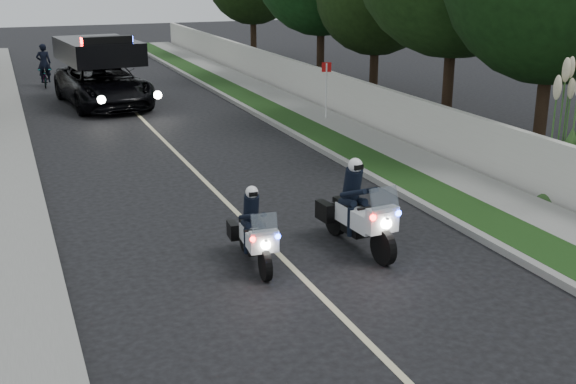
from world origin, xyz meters
The scene contains 20 objects.
ground centered at (0.00, 0.00, 0.00)m, with size 120.00×120.00×0.00m, color black.
curb_right centered at (4.10, 10.00, 0.07)m, with size 0.20×60.00×0.15m, color gray.
grass_verge centered at (4.80, 10.00, 0.08)m, with size 1.20×60.00×0.16m, color #193814.
sidewalk_right centered at (6.10, 10.00, 0.08)m, with size 1.40×60.00×0.16m, color gray.
property_wall centered at (7.10, 10.00, 0.75)m, with size 0.22×60.00×1.50m, color beige.
curb_left centered at (-4.10, 10.00, 0.07)m, with size 0.20×60.00×0.15m, color gray.
lane_marking centered at (0.00, 10.00, 0.00)m, with size 0.12×50.00×0.01m, color #BFB78C.
police_moto_left centered at (-0.59, 0.10, 0.00)m, with size 0.62×1.77×1.50m, color silver, non-canonical shape.
police_moto_right centered at (1.56, 0.10, 0.00)m, with size 0.75×2.14×1.82m, color silver, non-canonical shape.
police_suv centered at (-0.89, 17.52, 0.00)m, with size 2.88×6.23×3.03m, color black.
bicycle centered at (-2.73, 23.33, 0.00)m, with size 0.57×1.64×0.86m, color black.
cyclist centered at (-2.73, 23.33, 0.00)m, with size 0.64×0.42×1.77m, color black.
sign_post centered at (6.00, 11.25, 0.00)m, with size 0.35×0.35×2.21m, color red, non-canonical shape.
pampas_mid centered at (7.60, 1.02, 0.00)m, with size 1.39×1.39×3.96m, color beige, non-canonical shape.
pampas_far centered at (7.60, 0.97, 0.00)m, with size 1.28×1.28×3.67m, color beige, non-canonical shape.
tree_right_a centered at (9.54, 4.32, 0.00)m, with size 6.06×6.06×10.11m, color black, non-canonical shape.
tree_right_b centered at (9.39, 8.77, 0.00)m, with size 6.69×6.69×11.15m, color #1C3C14, non-canonical shape.
tree_right_c centered at (9.94, 15.03, 0.00)m, with size 4.99×4.99×8.31m, color #19320F, non-canonical shape.
tree_right_d centered at (9.49, 19.51, 0.00)m, with size 6.16×6.16×10.26m, color #154116, non-canonical shape.
tree_right_e centered at (9.85, 30.15, 0.00)m, with size 5.49×5.49×9.14m, color black, non-canonical shape.
Camera 1 is at (-4.63, -11.69, 5.35)m, focal length 44.75 mm.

